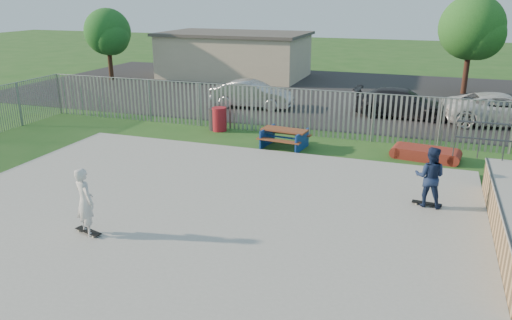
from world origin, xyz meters
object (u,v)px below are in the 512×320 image
(picnic_table, at_px, (284,138))
(car_silver, at_px, (252,94))
(tree_left, at_px, (107,32))
(car_white, at_px, (502,109))
(tree_mid, at_px, (472,28))
(trash_bin_red, at_px, (219,119))
(skater_white, at_px, (85,202))
(trash_bin_grey, at_px, (216,119))
(skater_navy, at_px, (430,177))
(car_dark, at_px, (402,103))
(funbox, at_px, (425,154))

(picnic_table, relative_size, car_silver, 0.45)
(car_silver, bearing_deg, tree_left, 63.75)
(picnic_table, xyz_separation_m, car_white, (8.49, 6.75, 0.36))
(car_silver, relative_size, tree_mid, 0.74)
(car_white, bearing_deg, trash_bin_red, 103.98)
(trash_bin_red, relative_size, tree_mid, 0.18)
(skater_white, bearing_deg, trash_bin_grey, -57.67)
(picnic_table, bearing_deg, trash_bin_grey, 162.84)
(trash_bin_red, height_order, car_white, car_white)
(trash_bin_red, height_order, skater_navy, skater_navy)
(trash_bin_red, distance_m, car_silver, 4.96)
(car_dark, height_order, skater_navy, skater_navy)
(car_dark, xyz_separation_m, tree_left, (-20.31, 5.02, 2.60))
(tree_left, xyz_separation_m, skater_white, (13.87, -21.02, -2.31))
(trash_bin_grey, distance_m, tree_mid, 17.20)
(tree_mid, bearing_deg, car_silver, -143.54)
(trash_bin_red, height_order, trash_bin_grey, trash_bin_red)
(funbox, xyz_separation_m, car_silver, (-8.99, 6.13, 0.53))
(car_dark, bearing_deg, car_silver, 93.38)
(trash_bin_red, xyz_separation_m, car_white, (11.93, 5.23, 0.22))
(car_silver, xyz_separation_m, skater_white, (1.27, -15.58, 0.27))
(trash_bin_grey, relative_size, tree_left, 0.20)
(funbox, bearing_deg, tree_left, 159.72)
(trash_bin_red, bearing_deg, car_white, 23.67)
(trash_bin_grey, xyz_separation_m, car_silver, (-0.01, 4.86, 0.24))
(tree_left, height_order, skater_navy, tree_left)
(car_silver, relative_size, skater_white, 2.53)
(tree_mid, bearing_deg, tree_left, -173.71)
(trash_bin_red, distance_m, car_dark, 9.21)
(car_white, height_order, tree_mid, tree_mid)
(picnic_table, bearing_deg, car_white, 45.01)
(picnic_table, height_order, car_white, car_white)
(car_dark, bearing_deg, trash_bin_red, 125.92)
(funbox, distance_m, tree_left, 24.70)
(trash_bin_grey, bearing_deg, skater_white, -83.28)
(tree_mid, bearing_deg, funbox, -97.51)
(car_dark, bearing_deg, car_white, -91.48)
(picnic_table, bearing_deg, skater_white, -98.27)
(trash_bin_grey, xyz_separation_m, car_dark, (7.70, 5.28, 0.22))
(car_dark, xyz_separation_m, tree_mid, (3.16, 7.61, 3.22))
(car_white, distance_m, skater_navy, 11.67)
(skater_white, bearing_deg, car_dark, -86.31)
(trash_bin_grey, distance_m, car_white, 13.20)
(car_dark, bearing_deg, trash_bin_grey, 124.73)
(skater_navy, bearing_deg, car_dark, -77.85)
(funbox, height_order, car_white, car_white)
(tree_mid, bearing_deg, car_dark, -112.54)
(trash_bin_red, xyz_separation_m, skater_navy, (8.92, -6.04, 0.48))
(car_silver, xyz_separation_m, car_white, (12.16, 0.28, 0.01))
(tree_mid, xyz_separation_m, skater_white, (-9.59, -23.60, -2.92))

